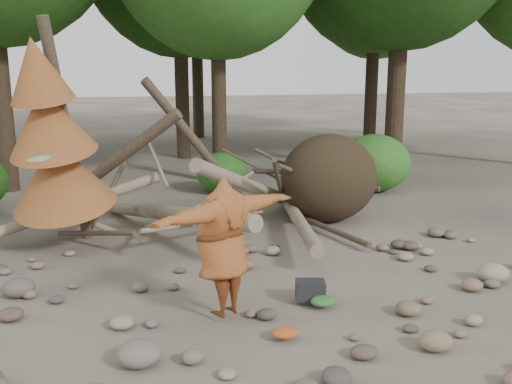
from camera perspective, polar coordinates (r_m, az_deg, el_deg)
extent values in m
plane|color=#514C44|center=(8.49, 1.01, -11.51)|extent=(120.00, 120.00, 0.00)
ellipsoid|color=#332619|center=(12.90, 7.30, 1.39)|extent=(2.20, 1.87, 1.98)
cylinder|color=gray|center=(11.61, -8.49, -2.13)|extent=(2.61, 5.11, 1.08)
cylinder|color=gray|center=(12.29, -0.39, 0.51)|extent=(3.18, 3.71, 1.90)
cylinder|color=brown|center=(12.27, -14.62, 2.46)|extent=(3.08, 1.91, 2.49)
cylinder|color=gray|center=(11.98, 4.12, -2.55)|extent=(1.13, 4.98, 0.43)
cylinder|color=brown|center=(12.52, -5.97, 4.85)|extent=(2.39, 1.03, 2.89)
cylinder|color=gray|center=(11.86, -18.32, -1.57)|extent=(3.71, 0.86, 1.20)
cylinder|color=#4C3F30|center=(11.45, -15.86, -3.98)|extent=(1.52, 1.70, 0.49)
cylinder|color=gray|center=(12.38, -3.31, 0.11)|extent=(1.57, 0.85, 0.69)
cylinder|color=#4C3F30|center=(13.16, 3.13, 2.62)|extent=(1.92, 1.25, 1.10)
cylinder|color=gray|center=(11.88, -9.83, 2.86)|extent=(0.37, 1.42, 0.85)
cylinder|color=#4C3F30|center=(11.95, 7.29, -3.64)|extent=(0.79, 2.54, 0.12)
cylinder|color=gray|center=(11.08, -7.14, -3.33)|extent=(1.78, 1.11, 0.29)
cylinder|color=#4C3F30|center=(11.40, -18.40, 5.55)|extent=(0.67, 1.13, 4.35)
cone|color=brown|center=(11.20, -19.07, 1.77)|extent=(2.06, 2.13, 1.86)
cone|color=brown|center=(10.88, -20.09, 6.72)|extent=(1.71, 1.78, 1.65)
cone|color=brown|center=(10.66, -21.07, 11.40)|extent=(1.23, 1.30, 1.41)
cylinder|color=#38281C|center=(16.96, -3.78, 12.87)|extent=(0.44, 0.44, 7.14)
cylinder|color=#38281C|center=(19.54, 14.14, 15.88)|extent=(0.60, 0.60, 9.45)
cylinder|color=#38281C|center=(21.85, -7.54, 14.55)|extent=(0.52, 0.52, 8.54)
cylinder|color=#38281C|center=(23.53, 11.62, 13.74)|extent=(0.50, 0.50, 8.12)
cylinder|color=#38281C|center=(28.29, -5.92, 14.31)|extent=(0.54, 0.54, 8.75)
cylinder|color=#38281C|center=(30.41, 11.74, 13.14)|extent=(0.46, 0.46, 7.84)
ellipsoid|color=#2A631C|center=(15.81, -3.44, 1.94)|extent=(1.40, 1.40, 1.12)
ellipsoid|color=#347524|center=(16.31, 11.76, 2.88)|extent=(2.00, 2.00, 1.60)
imported|color=brown|center=(7.79, -3.35, -5.51)|extent=(2.40, 1.70, 1.94)
cylinder|color=#8F845B|center=(7.08, -20.92, 3.20)|extent=(0.37, 0.37, 0.11)
cube|color=black|center=(8.63, 5.45, -10.12)|extent=(0.49, 0.38, 0.29)
ellipsoid|color=#29682A|center=(8.49, 6.74, -11.08)|extent=(0.38, 0.32, 0.14)
ellipsoid|color=#A2491B|center=(7.55, 2.93, -14.19)|extent=(0.35, 0.29, 0.13)
ellipsoid|color=#6C635A|center=(7.08, -11.60, -15.55)|extent=(0.52, 0.47, 0.31)
ellipsoid|color=#826751|center=(7.62, 17.51, -14.01)|extent=(0.42, 0.38, 0.25)
ellipsoid|color=gray|center=(10.15, 22.64, -7.48)|extent=(0.51, 0.46, 0.31)
ellipsoid|color=#59524B|center=(9.53, -22.65, -8.81)|extent=(0.49, 0.44, 0.29)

